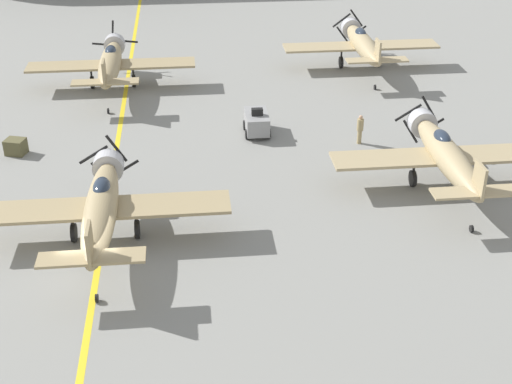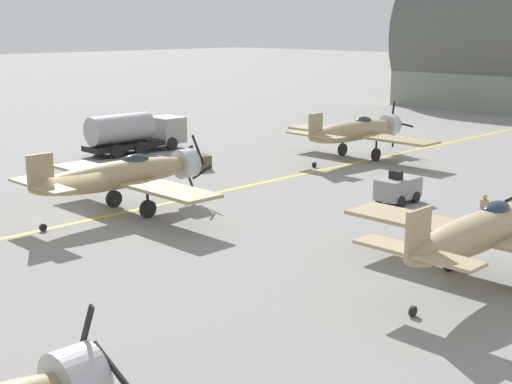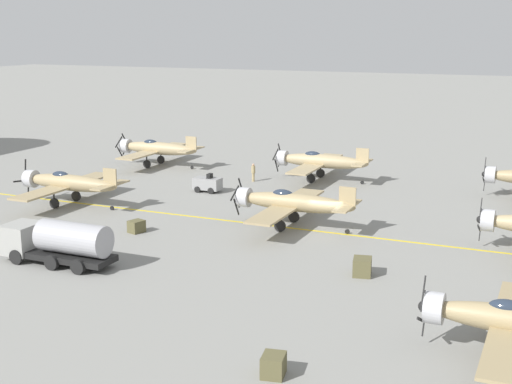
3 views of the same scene
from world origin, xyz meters
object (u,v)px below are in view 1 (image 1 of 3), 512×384
tow_tractor (257,122)px  airplane_far_right (362,44)px  supply_crate_by_tanker (16,147)px  airplane_mid_right (445,154)px  airplane_mid_center (102,206)px  ground_crew_walking (360,128)px  airplane_far_center (111,62)px

tow_tractor → airplane_far_right: bearing=50.6°
tow_tractor → supply_crate_by_tanker: bearing=-174.3°
airplane_far_right → airplane_mid_right: bearing=-85.4°
airplane_mid_right → airplane_far_right: bearing=103.4°
airplane_mid_center → airplane_mid_right: bearing=28.3°
airplane_far_right → supply_crate_by_tanker: airplane_far_right is taller
ground_crew_walking → airplane_mid_center: bearing=-146.3°
airplane_mid_center → tow_tractor: 14.57m
airplane_mid_right → ground_crew_walking: size_ratio=6.48×
airplane_far_center → tow_tractor: bearing=-38.3°
airplane_mid_right → airplane_far_right: same height
airplane_far_center → airplane_mid_center: airplane_far_center is taller
airplane_far_center → airplane_mid_right: bearing=-37.6°
airplane_far_right → supply_crate_by_tanker: size_ratio=10.70×
airplane_mid_right → tow_tractor: size_ratio=4.62×
airplane_mid_center → supply_crate_by_tanker: (-6.07, 10.35, -1.54)m
airplane_far_right → tow_tractor: (-9.34, -11.36, -1.22)m
airplane_far_center → ground_crew_walking: size_ratio=6.48×
airplane_far_right → ground_crew_walking: size_ratio=6.48×
airplane_mid_center → ground_crew_walking: 17.53m
airplane_far_center → tow_tractor: size_ratio=4.62×
ground_crew_walking → airplane_far_center: bearing=145.2°
airplane_far_right → tow_tractor: 14.76m
airplane_mid_right → airplane_far_right: (0.09, 19.43, -0.00)m
airplane_far_center → airplane_far_right: airplane_far_center is taller
airplane_far_right → supply_crate_by_tanker: 27.14m
airplane_mid_right → supply_crate_by_tanker: bearing=178.1°
airplane_far_center → supply_crate_by_tanker: 11.50m
airplane_mid_right → airplane_far_center: bearing=151.7°
airplane_far_center → airplane_mid_center: 20.65m
airplane_mid_right → tow_tractor: 12.34m
ground_crew_walking → supply_crate_by_tanker: bearing=178.2°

